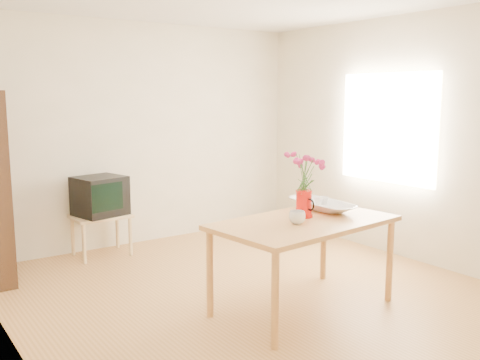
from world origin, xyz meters
TOP-DOWN VIEW (x-y plane):
  - room at (0.03, 0.00)m, footprint 4.50×4.50m
  - table at (0.13, -0.42)m, footprint 1.58×1.01m
  - tv_stand at (-0.70, 1.97)m, footprint 0.60×0.45m
  - pitcher at (0.21, -0.33)m, footprint 0.15×0.23m
  - flowers at (0.21, -0.33)m, footprint 0.26×0.26m
  - mug at (0.00, -0.48)m, footprint 0.19×0.19m
  - bowl at (0.53, -0.20)m, footprint 0.49×0.49m
  - teacup_a at (0.49, -0.20)m, footprint 0.09×0.09m
  - teacup_b at (0.58, -0.18)m, footprint 0.07×0.07m
  - television at (-0.70, 1.98)m, footprint 0.57×0.55m

SIDE VIEW (x-z plane):
  - tv_stand at x=-0.70m, z-range 0.16..0.62m
  - table at x=0.13m, z-range 0.30..1.05m
  - television at x=-0.70m, z-range 0.46..0.89m
  - mug at x=0.00m, z-range 0.75..0.85m
  - pitcher at x=0.21m, z-range 0.74..0.97m
  - teacup_b at x=0.58m, z-range 0.90..0.96m
  - teacup_a at x=0.49m, z-range 0.90..0.96m
  - bowl at x=0.53m, z-range 0.75..1.20m
  - flowers at x=0.21m, z-range 0.97..1.34m
  - room at x=0.03m, z-range -0.95..3.55m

